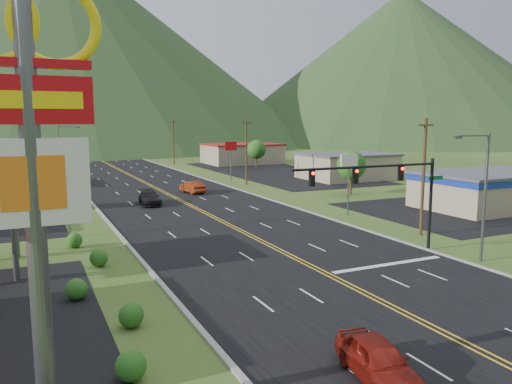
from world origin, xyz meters
name	(u,v)px	position (x,y,z in m)	size (l,w,h in m)	color
ground	(482,353)	(0.00, 0.00, 0.00)	(500.00, 500.00, 0.00)	#2E4C1B
road	(482,353)	(0.00, 0.00, 0.00)	(20.00, 460.00, 0.04)	black
pylon_sign	(30,138)	(-17.00, 2.00, 9.30)	(4.32, 0.60, 14.00)	#59595E
traffic_signal	(389,183)	(6.48, 14.00, 5.33)	(13.10, 0.43, 7.00)	black
streetlight_east	(482,188)	(11.18, 10.00, 5.18)	(3.28, 0.25, 9.00)	#59595E
streetlight_west	(61,150)	(-11.68, 70.00, 5.18)	(3.28, 0.25, 9.00)	#59595E
building_east_near	(489,188)	(30.00, 25.00, 2.27)	(15.40, 10.40, 4.10)	tan
building_east_mid	(347,166)	(32.00, 55.00, 2.16)	(14.40, 11.40, 4.30)	tan
building_east_far	(242,154)	(28.00, 90.00, 2.26)	(16.40, 12.40, 4.50)	tan
pole_sign_west_a	(67,178)	(-14.00, 30.00, 5.05)	(2.00, 0.18, 6.40)	#59595E
pole_sign_west_b	(52,159)	(-14.00, 52.00, 5.05)	(2.00, 0.18, 6.40)	#59595E
pole_sign_east_a	(349,167)	(13.00, 28.00, 5.05)	(2.00, 0.18, 6.40)	#59595E
pole_sign_east_b	(231,150)	(13.00, 60.00, 5.05)	(2.00, 0.18, 6.40)	#59595E
tree_east_a	(351,165)	(22.00, 40.00, 3.89)	(3.84, 3.84, 5.82)	#382314
tree_east_b	(257,149)	(26.00, 78.00, 3.89)	(3.84, 3.84, 5.82)	#382314
utility_pole_a	(423,176)	(13.50, 18.00, 5.13)	(1.60, 0.28, 10.00)	#382314
utility_pole_b	(246,151)	(13.50, 55.00, 5.13)	(1.60, 0.28, 10.00)	#382314
utility_pole_c	(174,141)	(13.50, 95.00, 5.13)	(1.60, 0.28, 10.00)	#382314
utility_pole_d	(136,136)	(13.50, 135.00, 5.13)	(1.60, 0.28, 10.00)	#382314
mountain_n	(60,43)	(0.00, 220.00, 42.50)	(220.00, 220.00, 85.00)	#223D1C
mountain_ne	(401,66)	(147.84, 176.19, 35.00)	(180.00, 180.00, 70.00)	#223D1C
car_red_near	(378,361)	(-5.50, 0.05, 0.78)	(1.85, 4.59, 1.56)	maroon
car_dark_mid	(150,198)	(-4.10, 43.24, 0.78)	(2.20, 5.41, 1.57)	black
car_red_far	(192,187)	(3.33, 50.16, 0.81)	(1.71, 4.90, 1.61)	maroon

